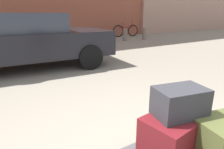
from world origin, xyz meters
TOP-DOWN VIEW (x-y plane):
  - duffel_bag_maroon_rear_right at (-0.06, 0.13)m, footprint 0.61×0.41m
  - duffel_bag_charcoal_topmost_pile at (-0.06, 0.13)m, footprint 0.42×0.32m
  - parked_car at (-0.49, 4.74)m, footprint 4.41×2.14m
  - bicycle_leaning at (6.12, 9.45)m, footprint 1.75×0.28m
  - bollard_kerb_near at (2.23, 7.86)m, footprint 0.22×0.22m
  - bollard_kerb_mid at (3.68, 7.86)m, footprint 0.22×0.22m
  - bollard_kerb_far at (4.91, 7.86)m, footprint 0.22×0.22m
  - bollard_corner at (6.25, 7.86)m, footprint 0.22×0.22m

SIDE VIEW (x-z plane):
  - bollard_kerb_near at x=2.23m, z-range 0.00..0.63m
  - bollard_kerb_mid at x=3.68m, z-range 0.00..0.63m
  - bollard_kerb_far at x=4.91m, z-range 0.00..0.63m
  - bollard_corner at x=6.25m, z-range 0.00..0.63m
  - bicycle_leaning at x=6.12m, z-range -0.11..0.85m
  - duffel_bag_maroon_rear_right at x=-0.06m, z-range 0.34..0.65m
  - parked_car at x=-0.49m, z-range 0.05..1.47m
  - duffel_bag_charcoal_topmost_pile at x=-0.06m, z-range 0.65..0.88m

